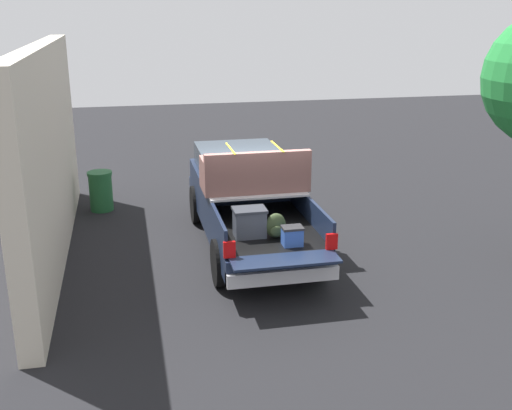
% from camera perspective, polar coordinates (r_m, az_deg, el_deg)
% --- Properties ---
extents(ground_plane, '(40.00, 40.00, 0.00)m').
position_cam_1_polar(ground_plane, '(13.05, -0.55, -3.80)').
color(ground_plane, black).
extents(pickup_truck, '(6.05, 2.06, 2.23)m').
position_cam_1_polar(pickup_truck, '(13.05, -0.89, 0.71)').
color(pickup_truck, '#162138').
rests_on(pickup_truck, ground_plane).
extents(building_facade, '(8.60, 0.36, 4.15)m').
position_cam_1_polar(building_facade, '(12.69, -18.63, 4.42)').
color(building_facade, beige).
rests_on(building_facade, ground_plane).
extents(trash_can, '(0.60, 0.60, 0.98)m').
position_cam_1_polar(trash_can, '(15.64, -14.15, 1.28)').
color(trash_can, '#1E592D').
rests_on(trash_can, ground_plane).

